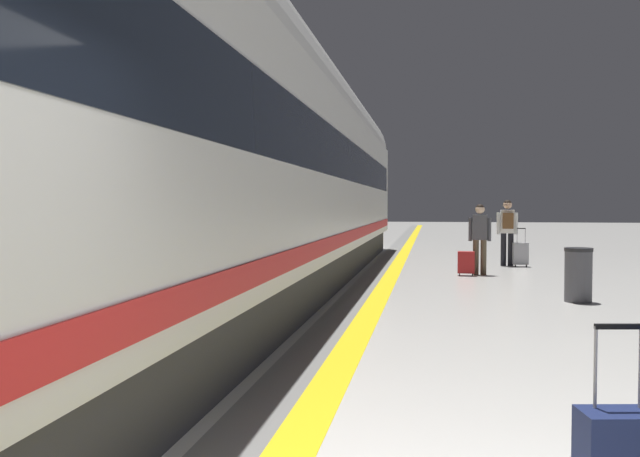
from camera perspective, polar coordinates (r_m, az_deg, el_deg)
The scene contains 8 objects.
safety_line_strip at distance 12.18m, azimuth 5.38°, elevation -5.60°, with size 0.36×80.00×0.01m, color yellow.
tactile_edge_band at distance 12.21m, azimuth 3.75°, elevation -5.58°, with size 0.65×80.00×0.01m, color slate.
high_speed_train at distance 10.78m, azimuth -6.81°, elevation 6.70°, with size 2.94×29.13×4.97m.
passenger_near at distance 18.06m, azimuth 16.03°, elevation 0.15°, with size 0.55×0.34×1.76m.
suitcase_near at distance 17.96m, azimuth 17.09°, elevation -2.11°, with size 0.40×0.27×1.02m.
passenger_mid at distance 15.58m, azimuth 13.77°, elevation -0.45°, with size 0.51×0.21×1.64m.
suitcase_mid at distance 15.37m, azimuth 12.62°, elevation -2.91°, with size 0.39×0.25×0.56m.
waste_bin at distance 11.80m, azimuth 21.61°, elevation -3.77°, with size 0.46×0.46×0.91m.
Camera 1 is at (0.08, -2.04, 1.64)m, focal length 36.67 mm.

